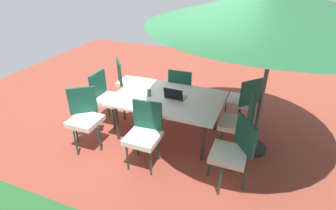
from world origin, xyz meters
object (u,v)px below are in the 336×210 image
chair_east (106,96)px  chair_northeast (84,116)px  dining_table (168,100)px  chair_north (144,132)px  chair_southeast (127,80)px  cup (149,93)px  patio_umbrella (279,7)px  chair_south (182,89)px  chair_west (239,121)px  laptop (175,96)px  chair_northwest (233,150)px  chair_southwest (244,99)px

chair_east → chair_northeast: bearing=-173.4°
dining_table → chair_north: chair_north is taller
chair_southeast → cup: bearing=-170.5°
patio_umbrella → chair_east: 3.13m
chair_south → chair_west: (-1.20, 0.74, 0.00)m
chair_west → patio_umbrella: bearing=104.2°
chair_east → laptop: chair_east is taller
dining_table → chair_west: 1.19m
dining_table → chair_northwest: 1.43m
chair_northeast → laptop: (-1.26, -0.74, 0.24)m
chair_west → cup: bearing=-95.6°
chair_west → cup: 1.52m
chair_southeast → dining_table: bearing=-159.9°
dining_table → chair_northwest: (-1.21, 0.74, -0.14)m
chair_southwest → chair_west: (-0.04, 0.75, 0.00)m
patio_umbrella → chair_northeast: size_ratio=3.44×
dining_table → chair_west: chair_west is taller
chair_northwest → chair_west: bearing=145.6°
patio_umbrella → chair_southeast: bearing=-13.6°
chair_southeast → cup: (-0.89, 0.82, 0.25)m
chair_northwest → chair_southwest: bearing=145.8°
chair_southwest → cup: (1.46, 0.83, 0.25)m
chair_northwest → cup: (1.53, -0.68, 0.25)m
dining_table → chair_south: 0.76m
patio_umbrella → chair_east: size_ratio=3.44×
cup → chair_northwest: bearing=156.1°
laptop → cup: size_ratio=2.90×
chair_east → cup: size_ratio=8.67×
chair_north → chair_west: same height
dining_table → chair_southwest: bearing=-146.5°
patio_umbrella → cup: (1.75, 0.18, -1.42)m
chair_northeast → dining_table: bearing=-4.8°
dining_table → chair_east: 1.22m
chair_south → laptop: bearing=98.2°
chair_southeast → chair_northwest: same height
patio_umbrella → cup: 2.26m
chair_west → cup: (1.49, 0.08, 0.25)m
laptop → chair_north: bearing=79.5°
chair_north → chair_northeast: (1.09, -0.06, 0.00)m
chair_south → chair_north: bearing=86.6°
chair_east → chair_southeast: 0.78m
dining_table → cup: (0.31, 0.07, 0.10)m
patio_umbrella → chair_northwest: size_ratio=3.44×
chair_east → chair_northeast: same height
chair_northeast → cup: (-0.82, -0.68, 0.25)m
chair_north → chair_northeast: 1.09m
chair_southwest → chair_southeast: size_ratio=1.00×
chair_northeast → chair_southeast: same height
dining_table → chair_southwest: chair_southwest is taller
chair_northeast → chair_west: size_ratio=1.00×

